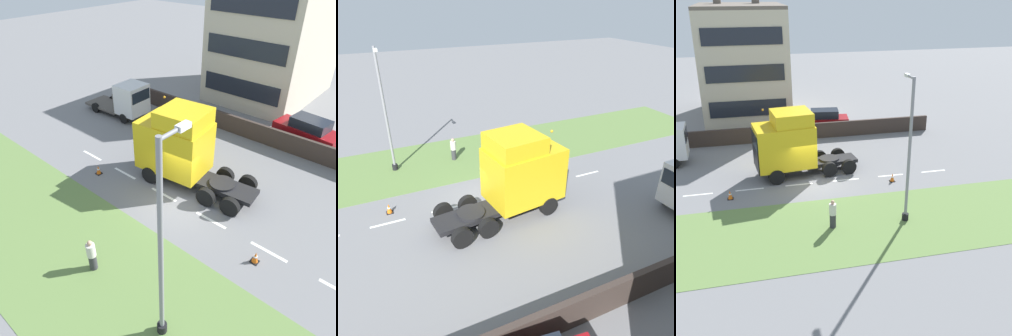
{
  "view_description": "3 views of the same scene",
  "coord_description": "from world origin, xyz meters",
  "views": [
    {
      "loc": [
        -10.78,
        -8.71,
        11.56
      ],
      "look_at": [
        -1.12,
        -0.38,
        2.95
      ],
      "focal_mm": 35.0,
      "sensor_mm": 36.0,
      "label": 1
    },
    {
      "loc": [
        15.09,
        -5.6,
        10.65
      ],
      "look_at": [
        -1.15,
        1.84,
        1.1
      ],
      "focal_mm": 35.0,
      "sensor_mm": 36.0,
      "label": 2
    },
    {
      "loc": [
        -25.17,
        3.83,
        11.99
      ],
      "look_at": [
        -3.2,
        -1.4,
        2.31
      ],
      "focal_mm": 45.0,
      "sensor_mm": 36.0,
      "label": 3
    }
  ],
  "objects": [
    {
      "name": "lane_markings",
      "position": [
        0.0,
        -0.7,
        0.0
      ],
      "size": [
        0.16,
        17.8,
        0.0
      ],
      "color": "white",
      "rests_on": "ground"
    },
    {
      "name": "pedestrian",
      "position": [
        -5.8,
        -0.17,
        0.8
      ],
      "size": [
        0.39,
        0.39,
        1.64
      ],
      "color": "#333338",
      "rests_on": "ground"
    },
    {
      "name": "traffic_cone_trailing",
      "position": [
        -1.07,
        5.29,
        0.28
      ],
      "size": [
        0.36,
        0.36,
        0.58
      ],
      "color": "black",
      "rests_on": "ground"
    },
    {
      "name": "grass_verge",
      "position": [
        -6.0,
        0.0,
        0.01
      ],
      "size": [
        7.0,
        44.0,
        0.01
      ],
      "color": "#607F42",
      "rests_on": "ground"
    },
    {
      "name": "lamp_post",
      "position": [
        -5.9,
        -4.27,
        3.67
      ],
      "size": [
        1.3,
        0.37,
        8.01
      ],
      "color": "black",
      "rests_on": "ground"
    },
    {
      "name": "traffic_cone_lead",
      "position": [
        -0.93,
        -5.28,
        0.28
      ],
      "size": [
        0.36,
        0.36,
        0.58
      ],
      "color": "black",
      "rests_on": "ground"
    },
    {
      "name": "boundary_wall",
      "position": [
        9.0,
        0.0,
        0.67
      ],
      "size": [
        0.25,
        24.0,
        1.34
      ],
      "color": "#382D28",
      "rests_on": "ground"
    },
    {
      "name": "lorry_cab",
      "position": [
        1.71,
        1.28,
        2.29
      ],
      "size": [
        3.38,
        7.24,
        4.68
      ],
      "rotation": [
        0.0,
        0.0,
        0.11
      ],
      "color": "black",
      "rests_on": "ground"
    },
    {
      "name": "ground_plane",
      "position": [
        0.0,
        0.0,
        0.0
      ],
      "size": [
        120.0,
        120.0,
        0.0
      ],
      "primitive_type": "plane",
      "color": "slate",
      "rests_on": "ground"
    }
  ]
}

